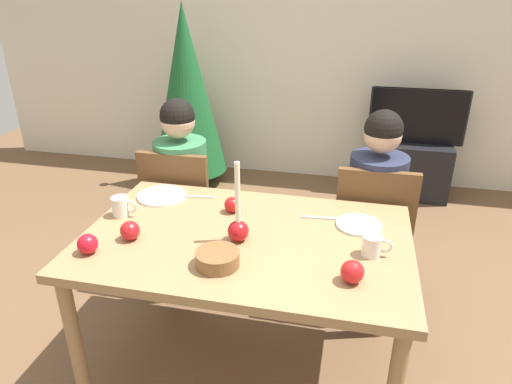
{
  "coord_description": "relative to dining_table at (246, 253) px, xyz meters",
  "views": [
    {
      "loc": [
        0.42,
        -1.66,
        1.76
      ],
      "look_at": [
        0.0,
        0.2,
        0.87
      ],
      "focal_mm": 32.35,
      "sensor_mm": 36.0,
      "label": 1
    }
  ],
  "objects": [
    {
      "name": "ground_plane",
      "position": [
        0.0,
        0.0,
        -0.67
      ],
      "size": [
        7.68,
        7.68,
        0.0
      ],
      "primitive_type": "plane",
      "color": "brown"
    },
    {
      "name": "apple_near_candle",
      "position": [
        -0.47,
        -0.13,
        0.12
      ],
      "size": [
        0.08,
        0.08,
        0.08
      ],
      "primitive_type": "sphere",
      "color": "red",
      "rests_on": "dining_table"
    },
    {
      "name": "dining_table",
      "position": [
        0.0,
        0.0,
        0.0
      ],
      "size": [
        1.4,
        0.9,
        0.75
      ],
      "color": "#99754C",
      "rests_on": "ground"
    },
    {
      "name": "chair_right",
      "position": [
        0.55,
        0.61,
        -0.15
      ],
      "size": [
        0.4,
        0.4,
        0.9
      ],
      "color": "brown",
      "rests_on": "ground"
    },
    {
      "name": "tv",
      "position": [
        0.91,
        2.3,
        0.04
      ],
      "size": [
        0.79,
        0.05,
        0.46
      ],
      "color": "black",
      "rests_on": "tv_stand"
    },
    {
      "name": "person_left_child",
      "position": [
        -0.54,
        0.64,
        -0.1
      ],
      "size": [
        0.3,
        0.3,
        1.17
      ],
      "color": "#33384C",
      "rests_on": "ground"
    },
    {
      "name": "fork_left",
      "position": [
        -0.34,
        0.32,
        0.09
      ],
      "size": [
        0.18,
        0.04,
        0.01
      ],
      "primitive_type": "cube",
      "rotation": [
        0.0,
        0.0,
        0.16
      ],
      "color": "silver",
      "rests_on": "dining_table"
    },
    {
      "name": "back_wall",
      "position": [
        0.0,
        2.6,
        0.63
      ],
      "size": [
        6.4,
        0.1,
        2.6
      ],
      "primitive_type": "cube",
      "color": "beige",
      "rests_on": "ground"
    },
    {
      "name": "plate_right",
      "position": [
        0.47,
        0.2,
        0.09
      ],
      "size": [
        0.2,
        0.2,
        0.01
      ],
      "primitive_type": "cylinder",
      "color": "silver",
      "rests_on": "dining_table"
    },
    {
      "name": "plate_left",
      "position": [
        -0.51,
        0.29,
        0.09
      ],
      "size": [
        0.25,
        0.25,
        0.01
      ],
      "primitive_type": "cylinder",
      "color": "white",
      "rests_on": "dining_table"
    },
    {
      "name": "person_right_child",
      "position": [
        0.55,
        0.64,
        -0.1
      ],
      "size": [
        0.3,
        0.3,
        1.17
      ],
      "color": "#33384C",
      "rests_on": "ground"
    },
    {
      "name": "mug_left",
      "position": [
        -0.61,
        0.06,
        0.13
      ],
      "size": [
        0.12,
        0.08,
        0.09
      ],
      "color": "silver",
      "rests_on": "dining_table"
    },
    {
      "name": "candle_centerpiece",
      "position": [
        -0.02,
        -0.04,
        0.15
      ],
      "size": [
        0.09,
        0.09,
        0.35
      ],
      "color": "red",
      "rests_on": "dining_table"
    },
    {
      "name": "bowl_walnuts",
      "position": [
        -0.05,
        -0.24,
        0.11
      ],
      "size": [
        0.17,
        0.17,
        0.06
      ],
      "primitive_type": "cylinder",
      "color": "brown",
      "rests_on": "dining_table"
    },
    {
      "name": "apple_far_edge",
      "position": [
        -0.59,
        -0.27,
        0.12
      ],
      "size": [
        0.08,
        0.08,
        0.08
      ],
      "primitive_type": "sphere",
      "color": "red",
      "rests_on": "dining_table"
    },
    {
      "name": "chair_left",
      "position": [
        -0.54,
        0.61,
        -0.15
      ],
      "size": [
        0.4,
        0.4,
        0.9
      ],
      "color": "brown",
      "rests_on": "ground"
    },
    {
      "name": "fork_right",
      "position": [
        0.3,
        0.23,
        0.09
      ],
      "size": [
        0.18,
        0.03,
        0.01
      ],
      "primitive_type": "cube",
      "rotation": [
        0.0,
        0.0,
        0.08
      ],
      "color": "silver",
      "rests_on": "dining_table"
    },
    {
      "name": "apple_by_right_mug",
      "position": [
        0.45,
        -0.23,
        0.13
      ],
      "size": [
        0.09,
        0.09,
        0.09
      ],
      "primitive_type": "sphere",
      "color": "red",
      "rests_on": "dining_table"
    },
    {
      "name": "mug_right",
      "position": [
        0.53,
        -0.03,
        0.13
      ],
      "size": [
        0.12,
        0.08,
        0.09
      ],
      "color": "silver",
      "rests_on": "dining_table"
    },
    {
      "name": "christmas_tree",
      "position": [
        -1.05,
        2.12,
        0.2
      ],
      "size": [
        0.66,
        0.66,
        1.68
      ],
      "color": "brown",
      "rests_on": "ground"
    },
    {
      "name": "tv_stand",
      "position": [
        0.91,
        2.3,
        -0.43
      ],
      "size": [
        0.64,
        0.4,
        0.48
      ],
      "primitive_type": "cube",
      "color": "black",
      "rests_on": "ground"
    },
    {
      "name": "apple_by_left_plate",
      "position": [
        -0.12,
        0.21,
        0.12
      ],
      "size": [
        0.07,
        0.07,
        0.07
      ],
      "primitive_type": "sphere",
      "color": "red",
      "rests_on": "dining_table"
    }
  ]
}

